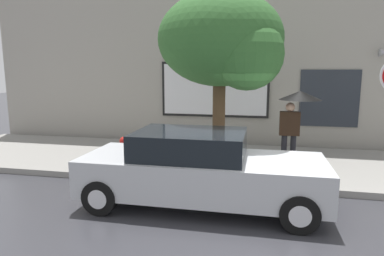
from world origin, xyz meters
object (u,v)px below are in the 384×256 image
(fire_hydrant, at_px, (124,152))
(parked_car, at_px, (200,169))
(street_tree, at_px, (225,43))
(pedestrian_with_umbrella, at_px, (297,107))

(fire_hydrant, bearing_deg, parked_car, -36.84)
(parked_car, relative_size, fire_hydrant, 5.81)
(street_tree, bearing_deg, pedestrian_with_umbrella, 19.14)
(fire_hydrant, distance_m, pedestrian_with_umbrella, 4.43)
(street_tree, bearing_deg, fire_hydrant, -175.68)
(parked_car, bearing_deg, pedestrian_with_umbrella, 51.73)
(pedestrian_with_umbrella, xyz_separation_m, street_tree, (-1.71, -0.59, 1.50))
(parked_car, height_order, pedestrian_with_umbrella, pedestrian_with_umbrella)
(pedestrian_with_umbrella, bearing_deg, street_tree, -160.86)
(fire_hydrant, distance_m, street_tree, 3.65)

